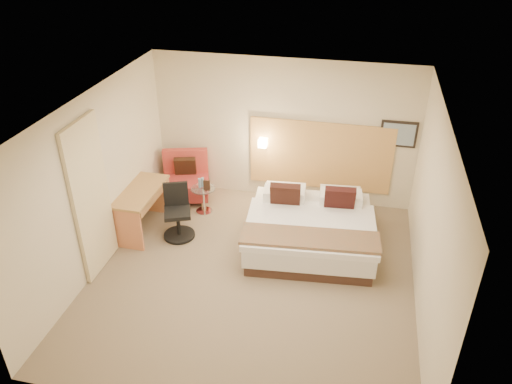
% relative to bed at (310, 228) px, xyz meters
% --- Properties ---
extents(floor, '(4.80, 5.00, 0.02)m').
position_rel_bed_xyz_m(floor, '(-0.74, -1.01, -0.34)').
color(floor, '#786650').
rests_on(floor, ground).
extents(ceiling, '(4.80, 5.00, 0.02)m').
position_rel_bed_xyz_m(ceiling, '(-0.74, -1.01, 2.38)').
color(ceiling, white).
rests_on(ceiling, floor).
extents(wall_back, '(4.80, 0.02, 2.70)m').
position_rel_bed_xyz_m(wall_back, '(-0.74, 1.50, 1.02)').
color(wall_back, beige).
rests_on(wall_back, floor).
extents(wall_front, '(4.80, 0.02, 2.70)m').
position_rel_bed_xyz_m(wall_front, '(-0.74, -3.52, 1.02)').
color(wall_front, beige).
rests_on(wall_front, floor).
extents(wall_left, '(0.02, 5.00, 2.70)m').
position_rel_bed_xyz_m(wall_left, '(-3.15, -1.01, 1.02)').
color(wall_left, beige).
rests_on(wall_left, floor).
extents(wall_right, '(0.02, 5.00, 2.70)m').
position_rel_bed_xyz_m(wall_right, '(1.67, -1.01, 1.02)').
color(wall_right, beige).
rests_on(wall_right, floor).
extents(headboard_panel, '(2.60, 0.04, 1.30)m').
position_rel_bed_xyz_m(headboard_panel, '(-0.04, 1.46, 0.62)').
color(headboard_panel, tan).
rests_on(headboard_panel, wall_back).
extents(art_frame, '(0.62, 0.03, 0.47)m').
position_rel_bed_xyz_m(art_frame, '(1.28, 1.47, 1.17)').
color(art_frame, black).
rests_on(art_frame, wall_back).
extents(art_canvas, '(0.54, 0.01, 0.39)m').
position_rel_bed_xyz_m(art_canvas, '(1.28, 1.45, 1.17)').
color(art_canvas, '#7890A5').
rests_on(art_canvas, wall_back).
extents(lamp_arm, '(0.02, 0.12, 0.02)m').
position_rel_bed_xyz_m(lamp_arm, '(-1.09, 1.41, 0.82)').
color(lamp_arm, white).
rests_on(lamp_arm, wall_back).
extents(lamp_shade, '(0.15, 0.15, 0.15)m').
position_rel_bed_xyz_m(lamp_shade, '(-1.09, 1.35, 0.82)').
color(lamp_shade, '#FFEDC6').
rests_on(lamp_shade, wall_back).
extents(curtain, '(0.06, 0.90, 2.42)m').
position_rel_bed_xyz_m(curtain, '(-3.10, -1.26, 0.89)').
color(curtain, beige).
rests_on(curtain, wall_left).
extents(bottle_a, '(0.06, 0.06, 0.18)m').
position_rel_bed_xyz_m(bottle_a, '(-2.10, 0.62, 0.26)').
color(bottle_a, '#799FBC').
rests_on(bottle_a, side_table).
extents(bottle_b, '(0.06, 0.06, 0.18)m').
position_rel_bed_xyz_m(bottle_b, '(-2.05, 0.66, 0.26)').
color(bottle_b, '#80B0C5').
rests_on(bottle_b, side_table).
extents(menu_folder, '(0.12, 0.06, 0.20)m').
position_rel_bed_xyz_m(menu_folder, '(-1.94, 0.55, 0.27)').
color(menu_folder, black).
rests_on(menu_folder, side_table).
extents(bed, '(2.21, 2.16, 1.00)m').
position_rel_bed_xyz_m(bed, '(0.00, 0.00, 0.00)').
color(bed, '#3A251D').
rests_on(bed, floor).
extents(lounge_chair, '(1.02, 0.95, 0.90)m').
position_rel_bed_xyz_m(lounge_chair, '(-2.53, 1.03, 0.03)').
color(lounge_chair, tan).
rests_on(lounge_chair, floor).
extents(side_table, '(0.50, 0.50, 0.49)m').
position_rel_bed_xyz_m(side_table, '(-2.03, 0.59, -0.05)').
color(side_table, silver).
rests_on(side_table, floor).
extents(desk, '(0.59, 1.26, 0.78)m').
position_rel_bed_xyz_m(desk, '(-2.85, -0.18, 0.29)').
color(desk, '#A77A41').
rests_on(desk, floor).
extents(desk_chair, '(0.69, 0.69, 0.94)m').
position_rel_bed_xyz_m(desk_chair, '(-2.22, -0.22, 0.06)').
color(desk_chair, black).
rests_on(desk_chair, floor).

